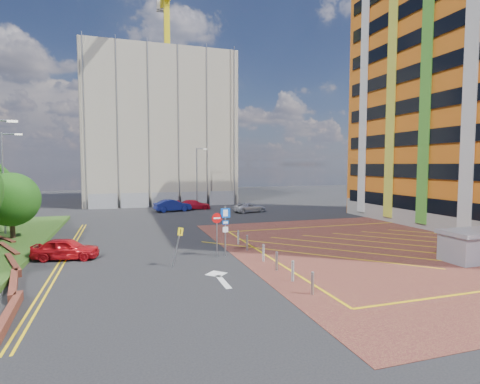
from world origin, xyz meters
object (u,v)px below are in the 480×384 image
cycle_shelter (480,247)px  car_silver_back (249,208)px  car_red_back (194,205)px  car_blue_back (173,205)px  car_red_left (66,249)px  sign_cluster (222,226)px  warning_sign (178,242)px  tree_c (11,199)px  lamp_back (197,175)px  lamp_left_far (4,179)px

cycle_shelter → car_silver_back: (-5.74, 25.82, -0.25)m
car_red_back → car_blue_back: bearing=119.3°
car_silver_back → car_red_left: bearing=122.2°
car_blue_back → car_red_back: 3.27m
sign_cluster → cycle_shelter: size_ratio=0.70×
warning_sign → tree_c: bearing=135.7°
tree_c → car_red_back: tree_c is taller
lamp_back → car_red_back: lamp_back is taller
warning_sign → cycle_shelter: bearing=-13.6°
tree_c → car_blue_back: 20.24m
warning_sign → car_red_back: size_ratio=0.53×
cycle_shelter → car_blue_back: size_ratio=1.01×
tree_c → warning_sign: tree_c is taller
lamp_left_far → car_red_left: (5.42, -8.82, -4.00)m
lamp_back → sign_cluster: size_ratio=2.50×
warning_sign → car_blue_back: size_ratio=0.50×
lamp_left_far → car_red_back: (17.64, 14.05, -4.05)m
tree_c → car_red_left: size_ratio=1.27×
sign_cluster → car_silver_back: 21.93m
car_silver_back → cycle_shelter: bearing=-179.9°
car_blue_back → sign_cluster: bearing=168.1°
lamp_back → car_red_back: bearing=-113.8°
warning_sign → cycle_shelter: size_ratio=0.49×
car_red_left → car_red_back: bearing=-16.9°
car_red_left → car_silver_back: 25.40m
cycle_shelter → car_blue_back: 32.80m
sign_cluster → car_blue_back: (-0.01, 23.64, -1.21)m
lamp_back → cycle_shelter: bearing=-71.9°
car_red_back → car_silver_back: 7.71m
cycle_shelter → sign_cluster: bearing=158.3°
lamp_back → lamp_left_far: bearing=-139.1°
lamp_back → sign_cluster: bearing=-98.0°
car_silver_back → car_blue_back: bearing=55.3°
tree_c → warning_sign: 15.19m
sign_cluster → cycle_shelter: sign_cluster is taller
lamp_back → sign_cluster: (-3.78, -27.02, -2.41)m
lamp_back → car_red_left: (-13.08, -24.82, -3.70)m
car_red_back → lamp_left_far: bearing=131.9°
sign_cluster → warning_sign: bearing=-153.1°
lamp_left_far → sign_cluster: size_ratio=2.50×
tree_c → car_silver_back: bearing=26.0°
cycle_shelter → car_silver_back: cycle_shelter is taller
lamp_back → tree_c: bearing=-134.3°
tree_c → warning_sign: size_ratio=2.18×
sign_cluster → lamp_left_far: bearing=143.2°
cycle_shelter → car_red_back: cycle_shelter is taller
warning_sign → lamp_left_far: bearing=133.1°
tree_c → car_blue_back: bearing=46.7°
lamp_back → warning_sign: lamp_back is taller
lamp_back → car_blue_back: lamp_back is taller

